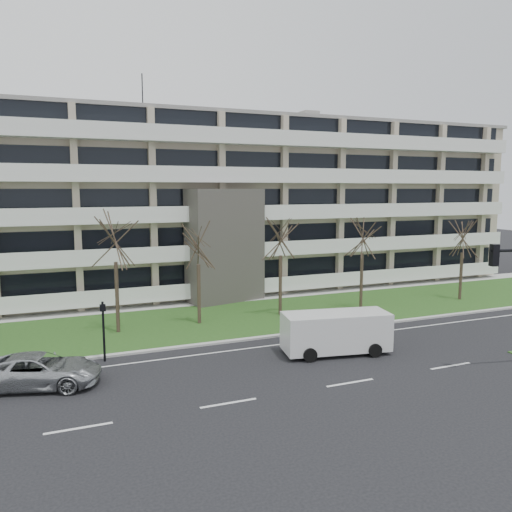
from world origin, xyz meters
name	(u,v)px	position (x,y,z in m)	size (l,w,h in m)	color
ground	(350,383)	(0.00, 0.00, 0.00)	(160.00, 160.00, 0.00)	black
grass_verge	(250,317)	(0.00, 13.00, 0.03)	(90.00, 10.00, 0.06)	#214A18
curb	(279,335)	(0.00, 8.00, 0.06)	(90.00, 0.35, 0.12)	#B2B2AD
sidewalk	(225,300)	(0.00, 18.50, 0.04)	(90.00, 2.00, 0.08)	#B2B2AD
lane_edge_line	(290,343)	(0.00, 6.50, 0.01)	(90.00, 0.12, 0.01)	white
apartment_building	(201,204)	(-0.01, 25.32, 7.61)	(60.50, 15.10, 18.75)	#B3A88B
silver_pickup	(39,370)	(-13.47, 4.95, 0.76)	(2.53, 5.49, 1.53)	#A5A8AC
blue_sedan	(336,332)	(2.57, 5.55, 0.66)	(1.40, 4.02, 1.33)	#6E87C0
white_van	(337,329)	(1.66, 3.97, 1.35)	(6.12, 3.15, 2.26)	silver
pedestrian_signal	(103,323)	(-10.38, 7.36, 2.04)	(0.31, 0.25, 3.20)	black
tree_2	(115,234)	(-9.10, 12.46, 6.27)	(4.03, 4.03, 8.06)	#382B21
tree_3	(198,241)	(-3.80, 12.59, 5.62)	(3.62, 3.62, 7.23)	#382B21
tree_4	(281,232)	(2.19, 12.65, 6.01)	(3.87, 3.87, 7.73)	#382B21
tree_5	(363,231)	(8.57, 12.03, 5.89)	(3.79, 3.79, 7.58)	#382B21
tree_6	(463,234)	(17.88, 11.73, 5.39)	(3.47, 3.47, 6.93)	#382B21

